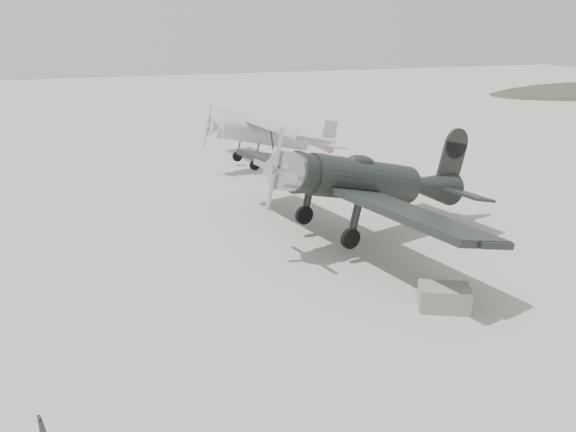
# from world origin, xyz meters

# --- Properties ---
(ground) EXTENTS (160.00, 160.00, 0.00)m
(ground) POSITION_xyz_m (0.00, 0.00, 0.00)
(ground) COLOR #9F988D
(ground) RESTS_ON ground
(lowwing_monoplane) EXTENTS (10.10, 13.96, 4.49)m
(lowwing_monoplane) POSITION_xyz_m (2.65, 4.30, 2.37)
(lowwing_monoplane) COLOR black
(lowwing_monoplane) RESTS_ON ground
(highwing_monoplane) EXTENTS (8.93, 12.51, 3.53)m
(highwing_monoplane) POSITION_xyz_m (2.23, 16.95, 2.21)
(highwing_monoplane) COLOR #A4A7A9
(highwing_monoplane) RESTS_ON ground
(equipment_block) EXTENTS (1.78, 1.50, 0.76)m
(equipment_block) POSITION_xyz_m (2.15, -2.00, 0.38)
(equipment_block) COLOR gray
(equipment_block) RESTS_ON ground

